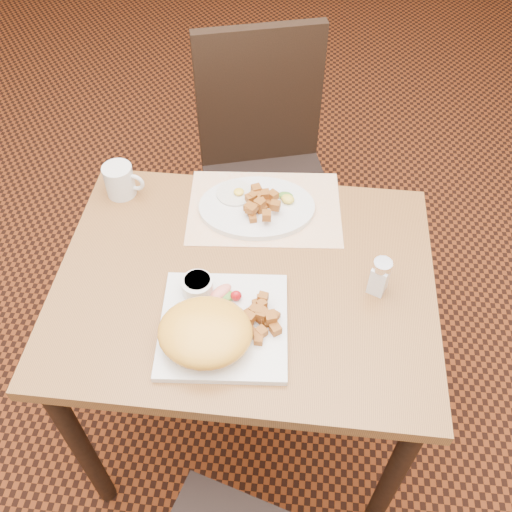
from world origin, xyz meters
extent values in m
plane|color=black|center=(0.00, 0.00, 0.00)|extent=(8.00, 8.00, 0.00)
cube|color=#915C2C|center=(0.00, 0.00, 0.73)|extent=(0.90, 0.70, 0.03)
cylinder|color=black|center=(-0.40, -0.30, 0.36)|extent=(0.05, 0.05, 0.71)
cylinder|color=black|center=(0.40, -0.30, 0.36)|extent=(0.05, 0.05, 0.71)
cylinder|color=black|center=(-0.40, 0.30, 0.36)|extent=(0.05, 0.05, 0.71)
cylinder|color=black|center=(0.40, 0.30, 0.36)|extent=(0.05, 0.05, 0.71)
cube|color=black|center=(0.01, 0.59, 0.45)|extent=(0.52, 0.52, 0.05)
cylinder|color=black|center=(0.13, 0.82, 0.21)|extent=(0.04, 0.04, 0.42)
cylinder|color=black|center=(0.23, 0.47, 0.21)|extent=(0.04, 0.04, 0.42)
cylinder|color=black|center=(-0.21, 0.72, 0.21)|extent=(0.04, 0.04, 0.42)
cylinder|color=black|center=(-0.11, 0.37, 0.21)|extent=(0.04, 0.04, 0.42)
cube|color=black|center=(-0.05, 0.78, 0.72)|extent=(0.41, 0.16, 0.50)
cube|color=white|center=(0.02, 0.24, 0.75)|extent=(0.42, 0.31, 0.00)
cube|color=silver|center=(-0.03, -0.14, 0.76)|extent=(0.30, 0.30, 0.02)
ellipsoid|color=yellow|center=(-0.06, -0.19, 0.80)|extent=(0.20, 0.18, 0.07)
ellipsoid|color=yellow|center=(-0.03, -0.21, 0.78)|extent=(0.08, 0.07, 0.03)
ellipsoid|color=yellow|center=(-0.12, -0.16, 0.78)|extent=(0.08, 0.07, 0.03)
cylinder|color=silver|center=(-0.10, -0.06, 0.79)|extent=(0.07, 0.07, 0.04)
cylinder|color=beige|center=(-0.10, -0.06, 0.80)|extent=(0.06, 0.06, 0.01)
ellipsoid|color=#387223|center=(-0.03, -0.07, 0.77)|extent=(0.04, 0.03, 0.01)
ellipsoid|color=red|center=(-0.01, -0.08, 0.78)|extent=(0.03, 0.02, 0.03)
ellipsoid|color=#F28C72|center=(-0.05, -0.07, 0.78)|extent=(0.06, 0.07, 0.02)
cylinder|color=white|center=(-0.06, 0.27, 0.77)|extent=(0.10, 0.10, 0.01)
ellipsoid|color=yellow|center=(-0.05, 0.26, 0.78)|extent=(0.03, 0.03, 0.01)
ellipsoid|color=#387223|center=(0.08, 0.27, 0.78)|extent=(0.04, 0.03, 0.01)
ellipsoid|color=yellow|center=(0.08, 0.25, 0.78)|extent=(0.04, 0.04, 0.02)
cube|color=white|center=(0.31, 0.00, 0.79)|extent=(0.05, 0.05, 0.08)
cylinder|color=silver|center=(0.31, 0.00, 0.84)|extent=(0.06, 0.06, 0.02)
cylinder|color=silver|center=(-0.37, 0.26, 0.79)|extent=(0.08, 0.08, 0.09)
torus|color=silver|center=(-0.32, 0.25, 0.80)|extent=(0.05, 0.02, 0.05)
cube|color=#A75C1A|center=(0.02, -0.12, 0.77)|extent=(0.02, 0.02, 0.02)
cube|color=#A75C1A|center=(0.03, -0.14, 0.79)|extent=(0.03, 0.03, 0.02)
cube|color=#A75C1A|center=(0.07, -0.13, 0.79)|extent=(0.03, 0.03, 0.02)
cube|color=#A75C1A|center=(0.05, -0.13, 0.79)|extent=(0.03, 0.03, 0.02)
cube|color=#A75C1A|center=(0.04, -0.12, 0.79)|extent=(0.02, 0.02, 0.02)
cube|color=#A75C1A|center=(0.05, -0.17, 0.77)|extent=(0.02, 0.02, 0.02)
cube|color=#A75C1A|center=(0.08, -0.13, 0.78)|extent=(0.02, 0.02, 0.02)
cube|color=#A75C1A|center=(0.05, -0.08, 0.78)|extent=(0.03, 0.03, 0.02)
cube|color=#A75C1A|center=(0.05, -0.12, 0.79)|extent=(0.03, 0.03, 0.02)
cube|color=#A75C1A|center=(0.05, -0.08, 0.79)|extent=(0.02, 0.02, 0.02)
cube|color=#A75C1A|center=(0.03, -0.12, 0.79)|extent=(0.02, 0.02, 0.02)
cube|color=#A75C1A|center=(0.06, -0.16, 0.78)|extent=(0.03, 0.03, 0.02)
cube|color=#A75C1A|center=(0.04, -0.09, 0.78)|extent=(0.03, 0.03, 0.02)
cube|color=#A75C1A|center=(0.07, -0.14, 0.77)|extent=(0.02, 0.02, 0.01)
cube|color=#A75C1A|center=(0.06, -0.13, 0.79)|extent=(0.02, 0.02, 0.02)
cube|color=#A75C1A|center=(0.05, -0.12, 0.79)|extent=(0.02, 0.02, 0.02)
cube|color=#A75C1A|center=(0.08, -0.12, 0.77)|extent=(0.02, 0.02, 0.02)
cube|color=#A75C1A|center=(0.05, -0.18, 0.77)|extent=(0.02, 0.02, 0.02)
cube|color=#A75C1A|center=(0.05, -0.10, 0.79)|extent=(0.03, 0.03, 0.02)
cube|color=#A75C1A|center=(0.09, -0.15, 0.78)|extent=(0.03, 0.03, 0.02)
cube|color=#A75C1A|center=(0.06, -0.12, 0.78)|extent=(0.03, 0.03, 0.02)
cube|color=#A75C1A|center=(0.05, -0.13, 0.78)|extent=(0.03, 0.03, 0.02)
cube|color=#A75C1A|center=(0.02, -0.12, 0.78)|extent=(0.03, 0.03, 0.02)
cube|color=#A75C1A|center=(0.03, -0.16, 0.77)|extent=(0.03, 0.03, 0.02)
cube|color=#A75C1A|center=(0.03, -0.13, 0.77)|extent=(0.02, 0.02, 0.02)
cube|color=#A75C1A|center=(0.00, 0.17, 0.78)|extent=(0.02, 0.02, 0.02)
cube|color=#A75C1A|center=(0.01, 0.21, 0.80)|extent=(0.03, 0.03, 0.02)
cube|color=#A75C1A|center=(0.04, 0.24, 0.80)|extent=(0.03, 0.03, 0.02)
cube|color=#A75C1A|center=(0.01, 0.23, 0.78)|extent=(0.03, 0.02, 0.02)
cube|color=#A75C1A|center=(-0.01, 0.19, 0.80)|extent=(0.03, 0.03, 0.02)
cube|color=#A75C1A|center=(0.02, 0.24, 0.78)|extent=(0.03, 0.03, 0.02)
cube|color=#A75C1A|center=(0.04, 0.17, 0.80)|extent=(0.02, 0.02, 0.02)
cube|color=#A75C1A|center=(-0.01, 0.20, 0.78)|extent=(0.03, 0.03, 0.02)
cube|color=#A75C1A|center=(0.02, 0.24, 0.80)|extent=(0.03, 0.03, 0.02)
cube|color=#A75C1A|center=(0.01, 0.20, 0.79)|extent=(0.02, 0.02, 0.02)
cube|color=#A75C1A|center=(0.02, 0.22, 0.79)|extent=(0.02, 0.02, 0.02)
cube|color=#A75C1A|center=(-0.01, 0.23, 0.80)|extent=(0.03, 0.03, 0.02)
cube|color=#A75C1A|center=(0.05, 0.21, 0.80)|extent=(0.03, 0.02, 0.02)
cube|color=#A75C1A|center=(-0.01, 0.23, 0.80)|extent=(0.03, 0.03, 0.02)
cube|color=#A75C1A|center=(0.03, 0.23, 0.78)|extent=(0.02, 0.02, 0.02)
cube|color=#A75C1A|center=(0.00, 0.26, 0.80)|extent=(0.03, 0.03, 0.02)
cube|color=#A75C1A|center=(0.00, 0.23, 0.78)|extent=(0.02, 0.02, 0.02)
cube|color=#A75C1A|center=(0.02, 0.21, 0.78)|extent=(0.02, 0.02, 0.01)
cube|color=#A75C1A|center=(0.00, 0.19, 0.80)|extent=(0.03, 0.03, 0.02)
cube|color=#A75C1A|center=(-0.01, 0.19, 0.79)|extent=(0.03, 0.03, 0.02)
cube|color=#A75C1A|center=(0.01, 0.24, 0.80)|extent=(0.03, 0.03, 0.02)
cube|color=#A75C1A|center=(0.02, 0.21, 0.78)|extent=(0.03, 0.03, 0.02)
camera|label=1|loc=(0.12, -0.83, 1.82)|focal=40.00mm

